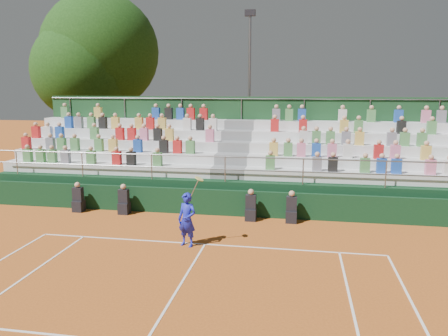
% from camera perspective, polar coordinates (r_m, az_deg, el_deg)
% --- Properties ---
extents(ground, '(90.00, 90.00, 0.00)m').
position_cam_1_polar(ground, '(13.94, -2.50, -9.94)').
color(ground, '#B3581D').
rests_on(ground, ground).
extents(courtside_wall, '(20.00, 0.15, 1.00)m').
position_cam_1_polar(courtside_wall, '(16.78, -0.18, -4.55)').
color(courtside_wall, black).
rests_on(courtside_wall, ground).
extents(line_officials, '(8.75, 0.40, 1.19)m').
position_cam_1_polar(line_officials, '(16.67, -5.37, -4.79)').
color(line_officials, black).
rests_on(line_officials, ground).
extents(grandstand, '(20.00, 5.20, 4.40)m').
position_cam_1_polar(grandstand, '(19.76, 1.46, -0.49)').
color(grandstand, black).
rests_on(grandstand, ground).
extents(tennis_player, '(0.89, 0.58, 2.22)m').
position_cam_1_polar(tennis_player, '(13.59, -4.84, -6.72)').
color(tennis_player, '#1A23C6').
rests_on(tennis_player, ground).
extents(tree_west, '(6.22, 6.22, 9.00)m').
position_cam_1_polar(tree_west, '(29.19, -17.94, 12.05)').
color(tree_west, '#352113').
rests_on(tree_west, ground).
extents(tree_east, '(7.40, 7.40, 10.77)m').
position_cam_1_polar(tree_east, '(29.92, -15.84, 14.39)').
color(tree_east, '#352113').
rests_on(tree_east, ground).
extents(floodlight_mast, '(0.60, 0.25, 9.14)m').
position_cam_1_polar(floodlight_mast, '(25.84, 3.34, 11.43)').
color(floodlight_mast, gray).
rests_on(floodlight_mast, ground).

